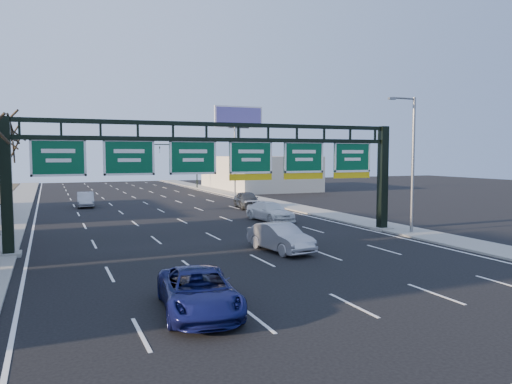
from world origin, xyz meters
name	(u,v)px	position (x,y,z in m)	size (l,w,h in m)	color
ground	(279,269)	(0.00, 0.00, 0.00)	(160.00, 160.00, 0.00)	black
sidewalk_left	(4,226)	(-12.80, 20.00, 0.06)	(3.00, 120.00, 0.12)	gray
sidewalk_right	(312,211)	(12.80, 20.00, 0.06)	(3.00, 120.00, 0.12)	gray
lane_markings	(176,218)	(0.00, 20.00, 0.01)	(21.60, 120.00, 0.01)	white
sign_gantry	(225,165)	(0.16, 8.00, 4.63)	(24.60, 1.20, 7.20)	black
building_right_distant	(258,173)	(20.00, 50.00, 2.50)	(12.00, 20.00, 5.00)	beige
tree_far	(5,127)	(-12.80, 25.00, 7.48)	(3.60, 3.60, 8.86)	black
streetlight_near	(411,157)	(12.47, 6.00, 5.08)	(2.15, 0.22, 9.00)	slate
streetlight_far	(234,156)	(12.47, 40.00, 5.08)	(2.15, 0.22, 9.00)	slate
billboard_right	(239,127)	(15.00, 44.98, 9.06)	(7.00, 0.50, 12.00)	slate
traffic_signal_mast	(158,153)	(5.69, 55.00, 5.50)	(10.16, 0.54, 7.00)	black
car_blue_suv	(199,291)	(-5.19, -4.68, 0.72)	(2.38, 5.16, 1.43)	navy
car_silver_sedan	(280,237)	(1.85, 3.78, 0.76)	(1.61, 4.63, 1.53)	#A3A2A7
car_white_wagon	(270,211)	(6.49, 15.46, 0.75)	(2.09, 5.14, 1.49)	white
car_grey_far	(247,200)	(8.28, 24.90, 0.83)	(1.95, 4.85, 1.65)	#3E4143
car_silver_distant	(85,200)	(-6.30, 32.31, 0.74)	(1.56, 4.48, 1.47)	#A8A9AD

